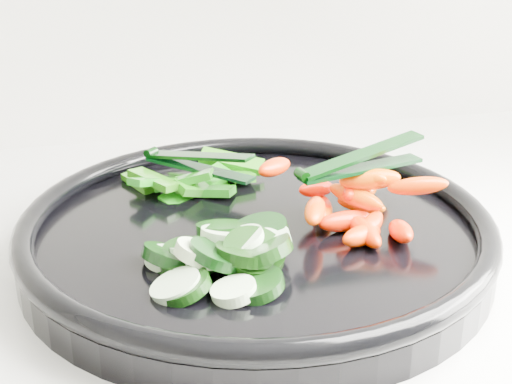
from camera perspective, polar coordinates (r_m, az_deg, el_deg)
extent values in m
cube|color=silver|center=(0.59, -18.10, -7.22)|extent=(2.02, 0.62, 0.03)
cylinder|color=black|center=(0.57, 0.00, -3.92)|extent=(0.41, 0.41, 0.02)
torus|color=black|center=(0.56, 0.00, -2.25)|extent=(0.41, 0.41, 0.02)
cylinder|color=black|center=(0.48, -5.92, -7.58)|extent=(0.05, 0.05, 0.02)
cylinder|color=beige|center=(0.48, -6.37, -7.59)|extent=(0.04, 0.04, 0.02)
cylinder|color=black|center=(0.52, -6.68, -5.22)|extent=(0.06, 0.06, 0.03)
cylinder|color=beige|center=(0.52, -4.93, -5.10)|extent=(0.04, 0.04, 0.03)
cylinder|color=black|center=(0.48, -0.20, -7.42)|extent=(0.06, 0.06, 0.02)
cylinder|color=#D6F8C6|center=(0.47, -1.78, -7.94)|extent=(0.04, 0.04, 0.02)
cylinder|color=black|center=(0.53, -3.58, -4.05)|extent=(0.04, 0.04, 0.02)
cylinder|color=#E4FBC9|center=(0.52, -3.48, -4.52)|extent=(0.04, 0.04, 0.02)
cylinder|color=black|center=(0.51, -5.45, -5.72)|extent=(0.05, 0.05, 0.01)
cylinder|color=#C8E9BA|center=(0.52, -6.38, -5.14)|extent=(0.04, 0.04, 0.01)
cylinder|color=black|center=(0.51, -5.16, -5.29)|extent=(0.06, 0.06, 0.02)
cylinder|color=beige|center=(0.51, -7.35, -5.29)|extent=(0.04, 0.04, 0.01)
cylinder|color=black|center=(0.51, -5.86, -5.34)|extent=(0.05, 0.05, 0.03)
cylinder|color=beige|center=(0.51, -5.45, -5.55)|extent=(0.04, 0.04, 0.02)
cylinder|color=black|center=(0.50, 0.29, -4.76)|extent=(0.06, 0.06, 0.03)
cylinder|color=#D1F2C2|center=(0.51, -1.20, -4.12)|extent=(0.05, 0.05, 0.03)
cylinder|color=black|center=(0.53, -2.74, -2.96)|extent=(0.05, 0.05, 0.02)
cylinder|color=beige|center=(0.52, -2.52, -3.50)|extent=(0.05, 0.05, 0.02)
cylinder|color=black|center=(0.49, -3.16, -5.07)|extent=(0.05, 0.05, 0.03)
cylinder|color=#E6FBC9|center=(0.50, -4.63, -4.92)|extent=(0.04, 0.04, 0.03)
cylinder|color=black|center=(0.50, -0.18, -4.88)|extent=(0.06, 0.06, 0.03)
cylinder|color=#B6D3A9|center=(0.51, 0.81, -4.30)|extent=(0.04, 0.04, 0.02)
cylinder|color=black|center=(0.52, 0.11, -3.37)|extent=(0.06, 0.06, 0.02)
cylinder|color=#CFF1C1|center=(0.51, 0.85, -4.05)|extent=(0.04, 0.04, 0.02)
cylinder|color=black|center=(0.50, -0.81, -4.94)|extent=(0.06, 0.06, 0.02)
cylinder|color=#D6F2C2|center=(0.49, -0.94, -5.25)|extent=(0.04, 0.04, 0.01)
ellipsoid|color=#FF2300|center=(0.55, 8.95, -2.90)|extent=(0.04, 0.04, 0.03)
ellipsoid|color=red|center=(0.56, 7.24, -2.33)|extent=(0.05, 0.03, 0.02)
ellipsoid|color=#FF4F00|center=(0.55, 8.72, -3.16)|extent=(0.02, 0.05, 0.02)
ellipsoid|color=#F21B00|center=(0.59, 5.32, -1.11)|extent=(0.03, 0.05, 0.02)
ellipsoid|color=#FF1E00|center=(0.55, 11.50, -3.09)|extent=(0.03, 0.05, 0.03)
ellipsoid|color=#E64C00|center=(0.58, 5.47, -1.51)|extent=(0.03, 0.04, 0.02)
ellipsoid|color=red|center=(0.54, 8.46, -3.46)|extent=(0.05, 0.04, 0.02)
ellipsoid|color=#DE5800|center=(0.59, 8.44, -1.01)|extent=(0.04, 0.03, 0.02)
ellipsoid|color=#FF5000|center=(0.63, 9.01, 0.42)|extent=(0.03, 0.04, 0.02)
ellipsoid|color=#F82E00|center=(0.54, 4.74, -1.48)|extent=(0.04, 0.05, 0.02)
ellipsoid|color=#EE3D00|center=(0.62, 9.78, 1.30)|extent=(0.04, 0.04, 0.02)
ellipsoid|color=red|center=(0.58, 7.76, 0.09)|extent=(0.04, 0.05, 0.02)
ellipsoid|color=#FD6500|center=(0.57, 7.99, -0.37)|extent=(0.04, 0.05, 0.02)
ellipsoid|color=#FF1800|center=(0.58, 4.87, 0.26)|extent=(0.04, 0.03, 0.02)
ellipsoid|color=#F75000|center=(0.57, 8.44, 1.16)|extent=(0.04, 0.05, 0.02)
ellipsoid|color=#EE4A00|center=(0.59, 1.49, 2.00)|extent=(0.04, 0.04, 0.02)
ellipsoid|color=#FB6100|center=(0.57, 9.10, 1.00)|extent=(0.05, 0.03, 0.02)
ellipsoid|color=#ED3200|center=(0.56, 12.84, 0.48)|extent=(0.05, 0.03, 0.02)
cube|color=#1E6B0A|center=(0.64, -5.05, 0.78)|extent=(0.04, 0.06, 0.02)
cube|color=#1A6209|center=(0.63, -4.01, 0.28)|extent=(0.06, 0.04, 0.03)
cube|color=#26720A|center=(0.66, -1.56, 1.44)|extent=(0.02, 0.06, 0.02)
cube|color=#146609|center=(0.62, -3.85, 0.08)|extent=(0.05, 0.04, 0.01)
cube|color=#106F0A|center=(0.63, -4.80, 0.40)|extent=(0.07, 0.06, 0.03)
cube|color=#236B0A|center=(0.65, -9.24, 0.81)|extent=(0.03, 0.05, 0.01)
cube|color=#166B0A|center=(0.65, -6.16, 1.03)|extent=(0.02, 0.06, 0.03)
cube|color=#206C0A|center=(0.62, -5.78, 0.94)|extent=(0.05, 0.03, 0.02)
cube|color=#166B0A|center=(0.62, -8.38, 0.86)|extent=(0.04, 0.04, 0.02)
cube|color=#236A0A|center=(0.63, -8.20, 0.99)|extent=(0.04, 0.05, 0.01)
cube|color=#1C710A|center=(0.67, -1.96, 2.49)|extent=(0.06, 0.04, 0.02)
cylinder|color=black|center=(0.54, 3.70, 1.37)|extent=(0.01, 0.01, 0.01)
cube|color=black|center=(0.57, 8.44, 1.87)|extent=(0.11, 0.04, 0.00)
cube|color=black|center=(0.57, 8.50, 2.96)|extent=(0.11, 0.04, 0.02)
cylinder|color=black|center=(0.67, -8.40, 3.16)|extent=(0.01, 0.01, 0.01)
cube|color=black|center=(0.63, -4.59, 1.90)|extent=(0.09, 0.09, 0.00)
cube|color=black|center=(0.63, -4.62, 2.88)|extent=(0.09, 0.09, 0.02)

